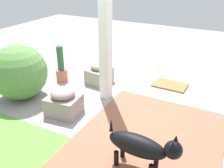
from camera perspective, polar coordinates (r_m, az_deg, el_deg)
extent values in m
plane|color=gray|center=(4.03, 1.52, -5.28)|extent=(12.00, 12.00, 0.00)
cube|color=#945941|center=(3.29, 7.58, -13.53)|extent=(1.80, 2.40, 0.02)
cube|color=white|center=(3.92, -1.52, 11.63)|extent=(0.16, 0.16, 2.24)
cube|color=#9D9881|center=(4.78, -2.95, 1.86)|extent=(0.44, 0.48, 0.29)
ellipsoid|color=gray|center=(4.70, -3.01, 4.07)|extent=(0.32, 0.32, 0.14)
cube|color=gray|center=(3.86, -10.91, -4.77)|extent=(0.52, 0.46, 0.29)
ellipsoid|color=gray|center=(3.76, -11.17, -2.03)|extent=(0.36, 0.36, 0.16)
sphere|color=#578743|center=(4.40, -20.39, 2.53)|extent=(0.92, 0.92, 0.92)
cylinder|color=#CA674E|center=(4.98, -11.35, 2.01)|extent=(0.22, 0.22, 0.23)
cylinder|color=#2E6131|center=(4.85, -11.71, 5.77)|extent=(0.12, 0.12, 0.47)
ellipsoid|color=black|center=(2.77, 5.66, -13.69)|extent=(0.67, 0.24, 0.24)
sphere|color=black|center=(2.62, 13.80, -14.39)|extent=(0.19, 0.19, 0.19)
cone|color=black|center=(2.60, 14.39, -11.93)|extent=(0.06, 0.06, 0.08)
cone|color=black|center=(2.52, 13.70, -13.24)|extent=(0.06, 0.06, 0.08)
cylinder|color=black|center=(2.92, 9.99, -17.34)|extent=(0.06, 0.06, 0.20)
cylinder|color=black|center=(3.04, 2.43, -14.93)|extent=(0.06, 0.06, 0.20)
cylinder|color=black|center=(2.93, 0.97, -16.67)|extent=(0.06, 0.06, 0.20)
cone|color=black|center=(2.79, -0.20, -9.31)|extent=(0.04, 0.04, 0.16)
cube|color=olive|center=(4.83, 13.11, -0.22)|extent=(0.61, 0.42, 0.03)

